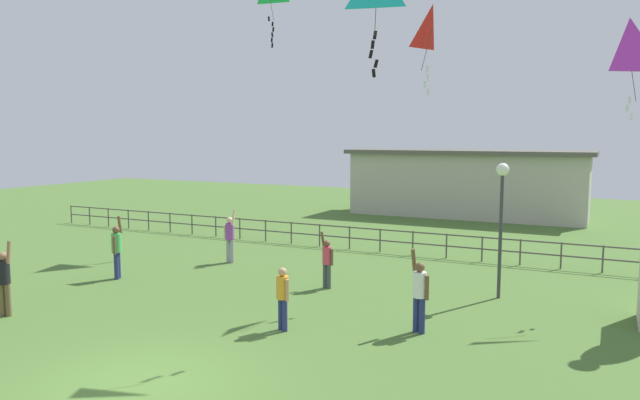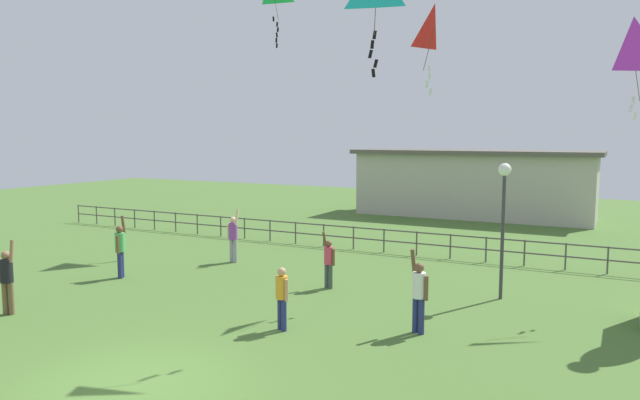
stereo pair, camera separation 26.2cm
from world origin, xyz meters
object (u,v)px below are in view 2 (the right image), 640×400
Objects in this scene: lamppost at (504,199)px; person_5 at (282,294)px; person_7 at (7,277)px; person_3 at (329,260)px; kite_0 at (434,29)px; person_0 at (233,236)px; person_4 at (419,292)px; person_6 at (120,247)px; kite_4 at (632,48)px.

lamppost is 2.53× the size of person_5.
person_5 is 0.78× the size of person_7.
person_3 is 7.46m from kite_0.
person_0 is 7.96m from person_5.
kite_0 is at bearing 20.92° from person_3.
person_4 is 10.41m from person_6.
kite_0 is 5.36m from kite_4.
person_5 is 0.75× the size of person_6.
lamppost is 12.13m from person_6.
person_4 is 0.78× the size of kite_0.
person_7 reaches higher than person_3.
person_4 is (3.74, -2.70, 0.12)m from person_3.
person_6 is 0.74× the size of kite_4.
kite_4 is (7.14, 6.71, 6.16)m from person_5.
person_3 is at bearing 100.80° from person_5.
person_0 is 0.78× the size of kite_0.
kite_0 reaches higher than lamppost.
person_7 is at bearing -147.69° from kite_4.
lamppost is 1.91× the size of person_6.
person_5 is 7.35m from person_7.
kite_0 reaches higher than kite_4.
person_5 is at bearing 17.70° from person_7.
person_6 is at bearing -116.83° from person_0.
kite_0 is at bearing -175.66° from lamppost.
person_4 is at bearing -3.98° from person_6.
person_6 reaches higher than person_4.
lamppost is 4.51m from person_4.
kite_0 is at bearing -162.25° from kite_4.
lamppost reaches higher than person_5.
kite_4 is (14.55, 4.68, 6.02)m from person_6.
person_6 reaches higher than person_7.
person_7 is 0.78× the size of kite_0.
person_3 is 0.69× the size of kite_0.
person_5 is (0.76, -4.00, 0.01)m from person_3.
person_4 is at bearing -127.62° from kite_4.
person_4 reaches higher than person_0.
person_3 is 0.88× the size of person_7.
kite_4 reaches higher than lamppost.
person_7 is (0.41, -4.26, -0.03)m from person_6.
kite_4 reaches higher than person_4.
person_0 is 1.29× the size of person_5.
kite_0 is at bearing -4.64° from person_0.
person_5 is 7.69m from person_6.
person_0 is 5.09m from person_3.
person_4 is (-1.16, -3.94, -1.87)m from lamppost.
kite_0 is (2.84, 1.08, 6.81)m from person_3.
person_7 is (-6.24, -6.24, 0.12)m from person_3.
person_0 is at bearing 160.43° from person_3.
person_3 is at bearing -165.79° from lamppost.
person_0 is 0.72× the size of kite_4.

